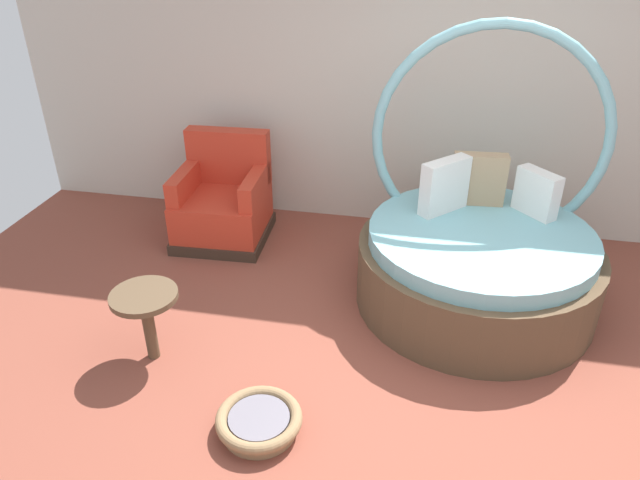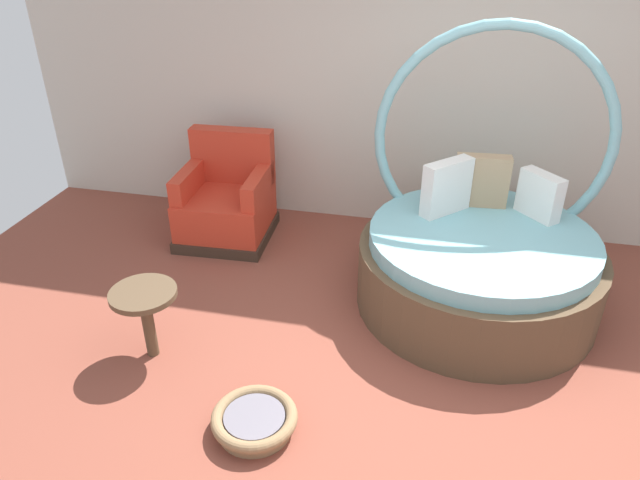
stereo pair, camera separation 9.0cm
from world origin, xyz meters
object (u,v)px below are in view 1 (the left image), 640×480
object	(u,v)px
red_armchair	(224,203)
pet_basket	(259,421)
round_daybed	(478,252)
side_table	(145,305)

from	to	relation	value
red_armchair	pet_basket	xyz separation A→B (m)	(0.98, -2.21, -0.26)
round_daybed	pet_basket	world-z (taller)	round_daybed
round_daybed	red_armchair	xyz separation A→B (m)	(-2.23, 0.57, -0.08)
red_armchair	side_table	world-z (taller)	red_armchair
round_daybed	red_armchair	distance (m)	2.30
round_daybed	side_table	size ratio (longest dim) A/B	3.91
round_daybed	pet_basket	size ratio (longest dim) A/B	3.98
round_daybed	side_table	xyz separation A→B (m)	(-2.15, -1.16, 0.01)
red_armchair	side_table	distance (m)	1.73
red_armchair	side_table	xyz separation A→B (m)	(0.08, -1.72, 0.10)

